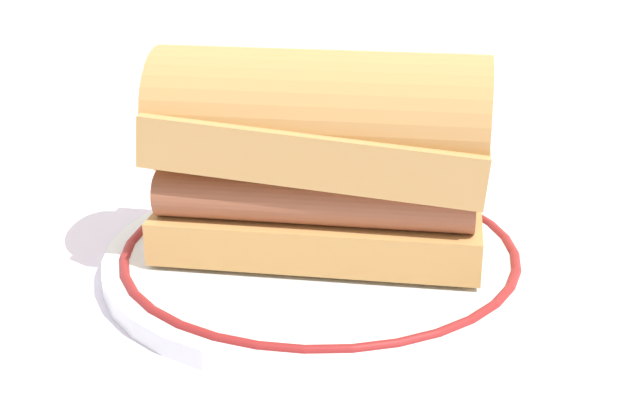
# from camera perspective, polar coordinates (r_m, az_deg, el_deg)

# --- Properties ---
(ground_plane) EXTENTS (1.50, 1.50, 0.00)m
(ground_plane) POSITION_cam_1_polar(r_m,az_deg,el_deg) (0.52, 2.01, -5.70)
(ground_plane) COLOR silver
(plate) EXTENTS (0.27, 0.27, 0.01)m
(plate) POSITION_cam_1_polar(r_m,az_deg,el_deg) (0.55, -0.00, -3.64)
(plate) COLOR white
(plate) RESTS_ON ground_plane
(sausage_sandwich) EXTENTS (0.20, 0.11, 0.12)m
(sausage_sandwich) POSITION_cam_1_polar(r_m,az_deg,el_deg) (0.52, 0.00, 3.12)
(sausage_sandwich) COLOR tan
(sausage_sandwich) RESTS_ON plate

